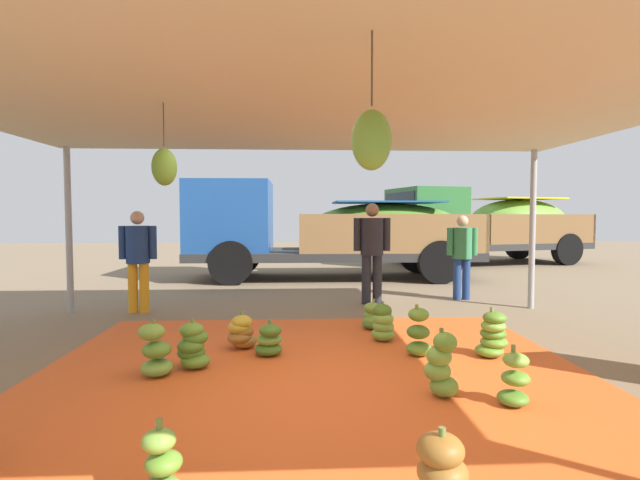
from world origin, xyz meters
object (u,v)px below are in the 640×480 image
Objects in this scene: banana_bunch_6 at (241,333)px; banana_bunch_9 at (514,381)px; banana_bunch_10 at (383,324)px; cargo_truck_main at (324,229)px; banana_bunch_2 at (193,347)px; banana_bunch_5 at (161,467)px; banana_bunch_1 at (269,341)px; banana_bunch_8 at (493,336)px; worker_2 at (138,253)px; banana_bunch_0 at (373,316)px; cargo_truck_far at (485,224)px; banana_bunch_7 at (155,352)px; worker_1 at (372,245)px; banana_bunch_12 at (419,334)px; worker_0 at (462,251)px; banana_bunch_11 at (441,366)px.

banana_bunch_9 is (2.44, -1.78, 0.01)m from banana_bunch_6.
banana_bunch_10 is 0.07× the size of cargo_truck_main.
banana_bunch_5 is at bearing -82.11° from banana_bunch_2.
banana_bunch_9 is 8.11m from cargo_truck_main.
banana_bunch_1 is 0.79× the size of banana_bunch_8.
cargo_truck_main is 5.13m from worker_2.
banana_bunch_8 is (1.11, -1.35, 0.06)m from banana_bunch_0.
cargo_truck_far is at bearing 61.22° from banana_bunch_5.
banana_bunch_1 is at bearing -158.75° from banana_bunch_10.
banana_bunch_1 is 2.48m from banana_bunch_8.
cargo_truck_far is (6.74, 9.50, 1.08)m from banana_bunch_6.
worker_1 reaches higher than banana_bunch_7.
banana_bunch_12 reaches higher than banana_bunch_8.
banana_bunch_12 is at bearing -10.33° from banana_bunch_6.
worker_0 reaches higher than banana_bunch_12.
worker_2 is (-3.24, -3.97, -0.27)m from cargo_truck_main.
banana_bunch_0 is 3.92m from worker_2.
cargo_truck_far reaches higher than banana_bunch_5.
banana_bunch_8 is at bearing 50.32° from banana_bunch_11.
worker_0 is 1.78m from worker_1.
banana_bunch_11 is 0.09× the size of cargo_truck_main.
worker_2 reaches higher than worker_0.
banana_bunch_0 is 0.72× the size of banana_bunch_12.
banana_bunch_11 is at bearing -85.91° from cargo_truck_main.
banana_bunch_12 is at bearing -2.63° from banana_bunch_1.
banana_bunch_9 is at bearing -15.41° from banana_bunch_7.
cargo_truck_main is at bearing 102.54° from banana_bunch_8.
banana_bunch_0 is at bearing 103.58° from banana_bunch_12.
banana_bunch_2 is 0.92× the size of banana_bunch_7.
worker_2 is at bearing -139.91° from cargo_truck_far.
banana_bunch_9 is 4.65m from worker_1.
banana_bunch_10 is at bearing -118.49° from cargo_truck_far.
cargo_truck_far is at bearing 56.81° from banana_bunch_1.
cargo_truck_main is 4.49× the size of worker_0.
banana_bunch_8 is 0.08× the size of cargo_truck_main.
banana_bunch_12 is (0.31, -1.26, 0.07)m from banana_bunch_0.
cargo_truck_main is at bearing 93.69° from banana_bunch_10.
banana_bunch_11 is 1.20m from banana_bunch_12.
banana_bunch_9 is at bearing -21.93° from banana_bunch_11.
banana_bunch_2 is 2.33m from banana_bunch_10.
banana_bunch_1 is 0.25× the size of worker_1.
banana_bunch_9 is at bearing -73.14° from banana_bunch_12.
banana_bunch_1 is 0.85× the size of banana_bunch_2.
banana_bunch_0 is 0.94× the size of banana_bunch_1.
cargo_truck_main is (-1.48, 6.64, 0.98)m from banana_bunch_8.
banana_bunch_6 is 3.02m from worker_2.
worker_0 is (0.91, 3.56, 0.67)m from banana_bunch_8.
worker_2 is (-3.61, 1.32, 0.78)m from banana_bunch_0.
banana_bunch_7 reaches higher than banana_bunch_5.
banana_bunch_10 is at bearing -95.94° from worker_1.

